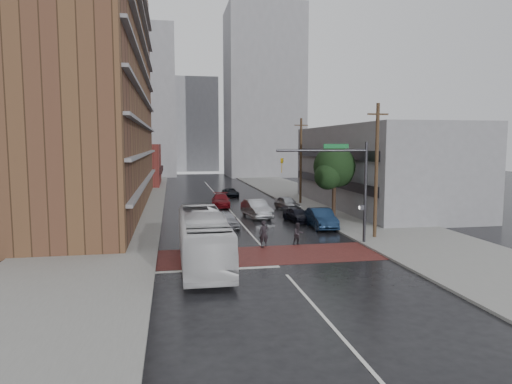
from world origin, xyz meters
name	(u,v)px	position (x,y,z in m)	size (l,w,h in m)	color
ground	(271,257)	(0.00, 0.00, 0.00)	(160.00, 160.00, 0.00)	black
crosswalk	(269,255)	(0.00, 0.50, 0.01)	(14.00, 5.00, 0.02)	maroon
sidewalk_west	(123,207)	(-11.50, 25.00, 0.07)	(9.00, 90.00, 0.15)	gray
sidewalk_east	(320,202)	(11.50, 25.00, 0.07)	(9.00, 90.00, 0.15)	gray
apartment_block	(93,78)	(-14.00, 24.00, 14.00)	(10.00, 44.00, 28.00)	brown
storefront_west	(137,165)	(-12.00, 54.00, 3.50)	(8.00, 16.00, 7.00)	maroon
building_east	(378,167)	(16.50, 20.00, 4.50)	(11.00, 26.00, 9.00)	gray
distant_tower_west	(134,103)	(-14.00, 78.00, 16.00)	(18.00, 16.00, 32.00)	gray
distant_tower_east	(263,94)	(14.00, 72.00, 18.00)	(16.00, 14.00, 36.00)	gray
distant_tower_center	(194,125)	(0.00, 95.00, 12.00)	(12.00, 10.00, 24.00)	gray
street_tree	(334,170)	(8.52, 12.03, 4.73)	(4.20, 4.10, 6.90)	#332319
signal_mast	(346,178)	(5.85, 2.50, 4.73)	(6.50, 0.30, 7.20)	#2D2D33
utility_pole_near	(376,170)	(8.80, 4.00, 5.14)	(1.60, 0.26, 10.00)	#473321
utility_pole_far	(301,160)	(8.80, 24.00, 5.14)	(1.60, 0.26, 10.00)	#473321
transit_bus	(203,239)	(-4.27, -1.00, 1.54)	(2.59, 11.07, 3.08)	silver
pedestrian_a	(264,234)	(0.15, 3.00, 0.89)	(0.65, 0.43, 1.78)	black
pedestrian_b	(298,234)	(2.61, 3.00, 0.79)	(0.77, 0.60, 1.58)	#272127
car_travel_a	(226,219)	(-1.60, 10.70, 0.69)	(1.64, 4.07, 1.39)	#9F9FA6
car_travel_b	(257,209)	(1.92, 15.24, 0.86)	(1.82, 5.21, 1.72)	#AFB1B7
car_travel_c	(221,200)	(-0.66, 23.39, 0.73)	(2.04, 5.02, 1.46)	maroon
suv_travel	(231,192)	(1.70, 33.12, 0.56)	(1.87, 4.05, 1.13)	black
car_parked_near	(321,218)	(6.30, 8.97, 0.82)	(1.73, 4.96, 1.64)	#122440
car_parked_mid	(298,215)	(5.20, 12.36, 0.59)	(1.65, 4.07, 1.18)	black
car_parked_far	(287,203)	(6.14, 19.87, 0.71)	(1.68, 4.17, 1.42)	#ABAEB3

